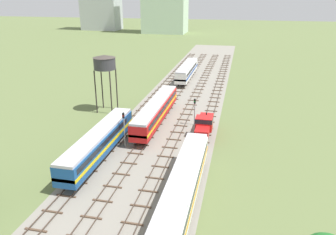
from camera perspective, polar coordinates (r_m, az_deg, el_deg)
ground_plane at (r=67.39m, az=1.79°, el=1.64°), size 480.00×480.00×0.00m
ballast_bed at (r=67.39m, az=1.79°, el=1.64°), size 17.40×176.00×0.01m
track_far_left at (r=69.75m, az=-3.48°, el=2.39°), size 2.40×126.00×0.29m
track_left at (r=68.70m, az=0.11°, el=2.14°), size 2.40×126.00×0.29m
track_centre_left at (r=67.93m, az=3.80°, el=1.88°), size 2.40×126.00×0.29m
track_centre at (r=67.45m, az=7.55°, el=1.60°), size 2.40×126.00×0.29m
passenger_coach_centre_nearest at (r=36.16m, az=2.58°, el=-11.68°), size 2.96×22.00×3.80m
diesel_railcar_far_left_near at (r=47.19m, az=-11.76°, el=-4.01°), size 2.96×20.50×3.80m
shunter_loco_centre_mid at (r=53.95m, az=6.26°, el=-1.15°), size 2.74×8.46×3.10m
passenger_coach_left_midfar at (r=58.49m, az=-2.04°, el=1.34°), size 2.96×22.00×3.80m
diesel_railcar_left_far at (r=89.72m, az=3.29°, el=8.16°), size 2.96×20.50×3.80m
water_tower at (r=64.41m, az=-10.86°, el=9.16°), size 4.31×4.31×11.07m
signal_post_nearest at (r=49.50m, az=-7.57°, el=-1.34°), size 0.28×0.47×5.62m
signal_post_near at (r=57.89m, az=4.61°, el=1.64°), size 0.28×0.47×4.91m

